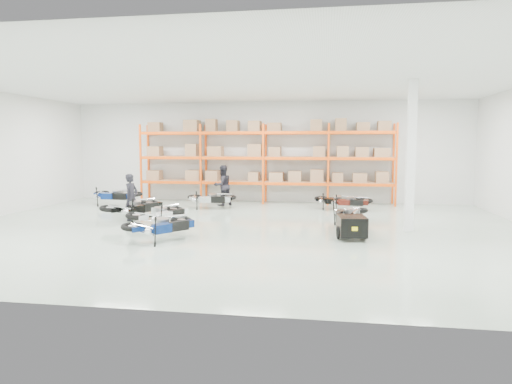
% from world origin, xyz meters
% --- Properties ---
extents(room, '(18.00, 18.00, 18.00)m').
position_xyz_m(room, '(0.00, 0.00, 2.25)').
color(room, '#A9BCAB').
rests_on(room, ground).
extents(pallet_rack, '(11.28, 0.98, 3.62)m').
position_xyz_m(pallet_rack, '(-0.00, 6.45, 2.26)').
color(pallet_rack, '#FF530D').
rests_on(pallet_rack, ground).
extents(structural_column, '(0.25, 0.25, 4.50)m').
position_xyz_m(structural_column, '(5.20, 0.50, 2.25)').
color(structural_column, white).
rests_on(structural_column, ground).
extents(moto_blue_centre, '(1.82, 1.97, 1.17)m').
position_xyz_m(moto_blue_centre, '(-1.63, -2.03, 0.55)').
color(moto_blue_centre, '#071B4D').
rests_on(moto_blue_centre, ground).
extents(moto_silver_left, '(1.64, 2.12, 1.23)m').
position_xyz_m(moto_silver_left, '(-2.32, -0.25, 0.58)').
color(moto_silver_left, silver).
rests_on(moto_silver_left, ground).
extents(moto_black_far_left, '(1.80, 2.23, 1.30)m').
position_xyz_m(moto_black_far_left, '(-3.70, 0.95, 0.61)').
color(moto_black_far_left, black).
rests_on(moto_black_far_left, ground).
extents(moto_touring_right, '(1.14, 1.96, 1.20)m').
position_xyz_m(moto_touring_right, '(3.44, 0.55, 0.57)').
color(moto_touring_right, black).
rests_on(moto_touring_right, ground).
extents(trailer, '(0.82, 1.56, 0.64)m').
position_xyz_m(trailer, '(3.44, -1.05, 0.38)').
color(trailer, black).
rests_on(trailer, ground).
extents(moto_back_a, '(1.99, 1.12, 1.24)m').
position_xyz_m(moto_back_a, '(-6.17, 4.54, 0.59)').
color(moto_back_a, navy).
rests_on(moto_back_a, ground).
extents(moto_back_b, '(1.78, 0.96, 1.12)m').
position_xyz_m(moto_back_b, '(-1.91, 4.31, 0.53)').
color(moto_back_b, '#ADB2B7').
rests_on(moto_back_b, ground).
extents(moto_back_c, '(1.72, 1.08, 1.03)m').
position_xyz_m(moto_back_c, '(3.14, 4.74, 0.49)').
color(moto_back_c, black).
rests_on(moto_back_c, ground).
extents(moto_back_d, '(1.66, 0.96, 1.02)m').
position_xyz_m(moto_back_d, '(3.61, 4.48, 0.48)').
color(moto_back_d, '#46130E').
rests_on(moto_back_d, ground).
extents(person_left, '(0.50, 0.65, 1.60)m').
position_xyz_m(person_left, '(-3.89, 1.09, 0.80)').
color(person_left, black).
rests_on(person_left, ground).
extents(person_back, '(1.05, 1.05, 1.72)m').
position_xyz_m(person_back, '(-1.64, 5.25, 0.86)').
color(person_back, black).
rests_on(person_back, ground).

